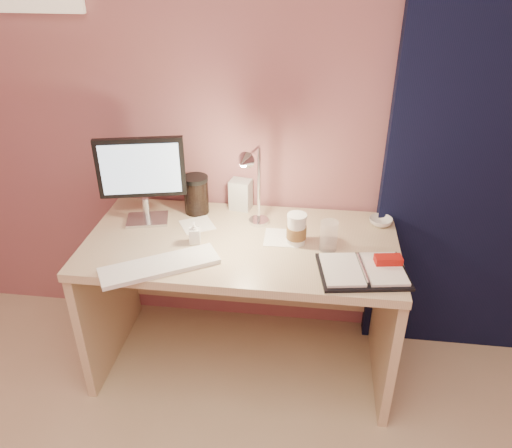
# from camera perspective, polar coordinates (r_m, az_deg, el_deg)

# --- Properties ---
(room) EXTENTS (3.50, 3.50, 3.50)m
(room) POSITION_cam_1_polar(r_m,az_deg,el_deg) (2.41, 22.67, 8.85)
(room) COLOR #C6B28E
(room) RESTS_ON ground
(desk) EXTENTS (1.40, 0.70, 0.73)m
(desk) POSITION_cam_1_polar(r_m,az_deg,el_deg) (2.42, -1.36, -5.56)
(desk) COLOR #CBB68F
(desk) RESTS_ON ground
(monitor) EXTENTS (0.39, 0.18, 0.42)m
(monitor) POSITION_cam_1_polar(r_m,az_deg,el_deg) (2.34, -12.95, 5.73)
(monitor) COLOR silver
(monitor) RESTS_ON desk
(keyboard) EXTENTS (0.49, 0.37, 0.02)m
(keyboard) POSITION_cam_1_polar(r_m,az_deg,el_deg) (2.09, -10.94, -4.70)
(keyboard) COLOR white
(keyboard) RESTS_ON desk
(planner) EXTENTS (0.39, 0.31, 0.05)m
(planner) POSITION_cam_1_polar(r_m,az_deg,el_deg) (2.07, 12.34, -5.12)
(planner) COLOR black
(planner) RESTS_ON desk
(paper_a) EXTENTS (0.16, 0.16, 0.00)m
(paper_a) POSITION_cam_1_polar(r_m,az_deg,el_deg) (2.26, 2.96, -1.58)
(paper_a) COLOR white
(paper_a) RESTS_ON desk
(paper_c) EXTENTS (0.20, 0.20, 0.00)m
(paper_c) POSITION_cam_1_polar(r_m,az_deg,el_deg) (2.37, -6.74, -0.10)
(paper_c) COLOR white
(paper_c) RESTS_ON desk
(coffee_cup) EXTENTS (0.09, 0.09, 0.14)m
(coffee_cup) POSITION_cam_1_polar(r_m,az_deg,el_deg) (2.19, 4.65, -0.67)
(coffee_cup) COLOR white
(coffee_cup) RESTS_ON desk
(clear_cup) EXTENTS (0.08, 0.08, 0.14)m
(clear_cup) POSITION_cam_1_polar(r_m,az_deg,el_deg) (2.16, 8.30, -1.35)
(clear_cup) COLOR white
(clear_cup) RESTS_ON desk
(bowl) EXTENTS (0.13, 0.13, 0.03)m
(bowl) POSITION_cam_1_polar(r_m,az_deg,el_deg) (2.43, 14.06, 0.27)
(bowl) COLOR silver
(bowl) RESTS_ON desk
(lotion_bottle) EXTENTS (0.05, 0.06, 0.10)m
(lotion_bottle) POSITION_cam_1_polar(r_m,az_deg,el_deg) (2.21, -7.03, -0.96)
(lotion_bottle) COLOR white
(lotion_bottle) RESTS_ON desk
(dark_jar) EXTENTS (0.12, 0.12, 0.17)m
(dark_jar) POSITION_cam_1_polar(r_m,az_deg,el_deg) (2.45, -6.83, 3.15)
(dark_jar) COLOR black
(dark_jar) RESTS_ON desk
(product_box) EXTENTS (0.11, 0.10, 0.15)m
(product_box) POSITION_cam_1_polar(r_m,az_deg,el_deg) (2.48, -1.76, 3.39)
(product_box) COLOR silver
(product_box) RESTS_ON desk
(desk_lamp) EXTENTS (0.14, 0.25, 0.41)m
(desk_lamp) POSITION_cam_1_polar(r_m,az_deg,el_deg) (2.17, 0.76, 4.74)
(desk_lamp) COLOR silver
(desk_lamp) RESTS_ON desk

